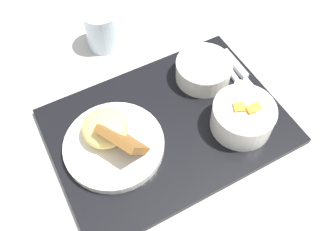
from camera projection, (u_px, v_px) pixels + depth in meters
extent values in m
plane|color=#ADA89E|center=(168.00, 128.00, 0.70)|extent=(4.00, 4.00, 0.00)
cube|color=black|center=(168.00, 126.00, 0.69)|extent=(0.46, 0.35, 0.01)
cylinder|color=silver|center=(243.00, 117.00, 0.66)|extent=(0.12, 0.12, 0.06)
torus|color=silver|center=(245.00, 109.00, 0.64)|extent=(0.12, 0.12, 0.01)
cylinder|color=#A8D184|center=(260.00, 112.00, 0.64)|extent=(0.06, 0.06, 0.02)
cylinder|color=#A8D184|center=(246.00, 111.00, 0.64)|extent=(0.05, 0.05, 0.01)
cylinder|color=#A8D184|center=(248.00, 113.00, 0.64)|extent=(0.06, 0.06, 0.01)
cylinder|color=#A8D184|center=(250.00, 115.00, 0.64)|extent=(0.04, 0.04, 0.01)
cylinder|color=#A8D184|center=(260.00, 107.00, 0.65)|extent=(0.06, 0.06, 0.02)
cylinder|color=#A8D184|center=(242.00, 109.00, 0.64)|extent=(0.05, 0.05, 0.01)
cube|color=orange|center=(247.00, 111.00, 0.64)|extent=(0.02, 0.02, 0.01)
cube|color=orange|center=(256.00, 108.00, 0.64)|extent=(0.02, 0.02, 0.01)
cube|color=orange|center=(251.00, 111.00, 0.63)|extent=(0.02, 0.02, 0.01)
cube|color=orange|center=(239.00, 108.00, 0.64)|extent=(0.02, 0.02, 0.01)
cylinder|color=silver|center=(203.00, 70.00, 0.73)|extent=(0.11, 0.11, 0.05)
torus|color=silver|center=(204.00, 64.00, 0.72)|extent=(0.12, 0.12, 0.01)
cylinder|color=#939E56|center=(204.00, 68.00, 0.73)|extent=(0.10, 0.10, 0.03)
cube|color=#B2C170|center=(208.00, 68.00, 0.71)|extent=(0.03, 0.03, 0.01)
cylinder|color=silver|center=(114.00, 145.00, 0.65)|extent=(0.18, 0.18, 0.02)
ellipsoid|color=#EFC666|center=(105.00, 128.00, 0.63)|extent=(0.10, 0.10, 0.04)
cube|color=brown|center=(124.00, 140.00, 0.62)|extent=(0.09, 0.10, 0.07)
cube|color=silver|center=(259.00, 96.00, 0.72)|extent=(0.02, 0.10, 0.00)
cube|color=silver|center=(235.00, 64.00, 0.76)|extent=(0.02, 0.09, 0.01)
ellipsoid|color=silver|center=(242.00, 87.00, 0.73)|extent=(0.03, 0.04, 0.01)
cube|color=silver|center=(227.00, 66.00, 0.76)|extent=(0.01, 0.09, 0.01)
cylinder|color=silver|center=(103.00, 29.00, 0.79)|extent=(0.08, 0.08, 0.09)
cylinder|color=silver|center=(104.00, 34.00, 0.80)|extent=(0.07, 0.07, 0.06)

